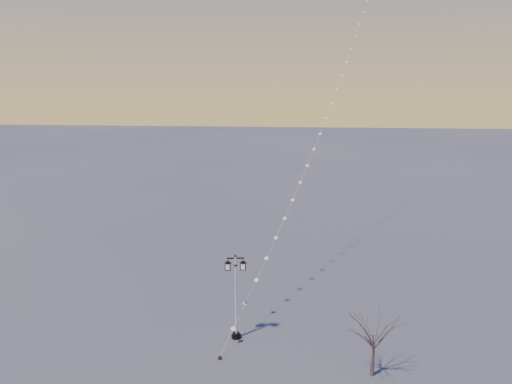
# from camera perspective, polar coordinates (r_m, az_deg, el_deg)

# --- Properties ---
(ground) EXTENTS (300.00, 300.00, 0.00)m
(ground) POSITION_cam_1_polar(r_m,az_deg,el_deg) (29.62, -2.98, -20.18)
(ground) COLOR #4D4F4E
(ground) RESTS_ON ground
(street_lamp) EXTENTS (1.45, 0.64, 5.75)m
(street_lamp) POSITION_cam_1_polar(r_m,az_deg,el_deg) (30.65, -2.47, -12.12)
(street_lamp) COLOR black
(street_lamp) RESTS_ON ground
(bare_tree) EXTENTS (2.26, 2.26, 3.75)m
(bare_tree) POSITION_cam_1_polar(r_m,az_deg,el_deg) (28.12, 14.19, -16.37)
(bare_tree) COLOR #4F3C36
(bare_tree) RESTS_ON ground
(kite_train) EXTENTS (15.71, 45.03, 33.73)m
(kite_train) POSITION_cam_1_polar(r_m,az_deg,el_deg) (47.23, 9.25, 13.64)
(kite_train) COLOR black
(kite_train) RESTS_ON ground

